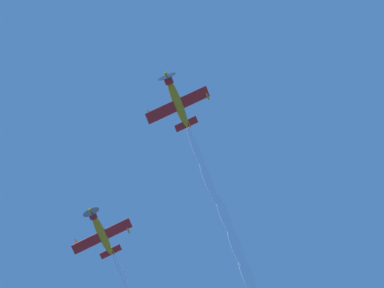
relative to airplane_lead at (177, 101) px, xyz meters
name	(u,v)px	position (x,y,z in m)	size (l,w,h in m)	color
airplane_lead	(177,101)	(0.00, 0.00, 0.00)	(7.65, 7.73, 3.23)	orange
airplane_left_wingman	(101,233)	(-21.22, -6.16, 2.06)	(7.58, 7.78, 3.07)	orange
smoke_trail_lead	(248,276)	(-22.90, 15.19, 1.40)	(33.06, 22.29, 3.58)	white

